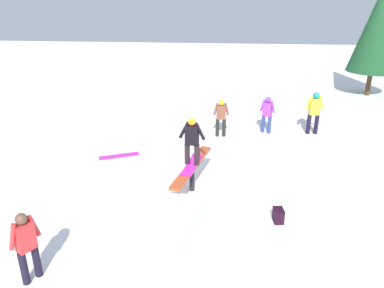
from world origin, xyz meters
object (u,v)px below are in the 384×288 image
Objects in this scene: bystander_red at (26,244)px; backpack_on_snow at (278,215)px; pine_tree_far at (379,26)px; loose_snowboard_magenta at (119,156)px; bystander_yellow at (314,111)px; main_rider_on_rail at (192,142)px; bystander_purple at (267,113)px; rail_feature at (192,169)px; bystander_brown at (221,116)px.

backpack_on_snow is at bearing -33.39° from bystander_red.
backpack_on_snow is 13.75m from pine_tree_far.
pine_tree_far is at bearing 15.01° from loose_snowboard_magenta.
bystander_red is 10.75m from bystander_yellow.
main_rider_on_rail reaches higher than bystander_purple.
bystander_yellow reaches higher than rail_feature.
rail_feature is 1.89× the size of bystander_purple.
bystander_red is (-8.29, 5.07, 0.03)m from bystander_purple.
bystander_yellow is 7.27m from loose_snowboard_magenta.
loose_snowboard_magenta is 14.15m from pine_tree_far.
pine_tree_far reaches higher than bystander_purple.
pine_tree_far reaches higher than bystander_red.
bystander_brown is 3.47m from bystander_yellow.
bystander_red is 0.91× the size of bystander_yellow.
rail_feature is 4.51m from bystander_red.
bystander_brown is at bearing -172.04° from backpack_on_snow.
backpack_on_snow is at bearing 99.46° from bystander_brown.
bystander_brown is 10.22m from pine_tree_far.
backpack_on_snow reaches higher than loose_snowboard_magenta.
rail_feature is 1.95× the size of main_rider_on_rail.
backpack_on_snow is at bearing 153.57° from pine_tree_far.
bystander_brown is 0.25× the size of pine_tree_far.
loose_snowboard_magenta is (-2.65, 4.97, -0.77)m from bystander_purple.
bystander_purple reaches higher than rail_feature.
rail_feature is at bearing 75.02° from bystander_brown.
main_rider_on_rail is at bearing 142.83° from pine_tree_far.
bystander_brown is at bearing 8.99° from loose_snowboard_magenta.
backpack_on_snow is (2.33, -4.81, -0.64)m from bystander_red.
bystander_purple is 5.99m from backpack_on_snow.
main_rider_on_rail is at bearing -128.25° from backpack_on_snow.
pine_tree_far is (5.96, -3.98, 2.50)m from bystander_yellow.
bystander_red is 0.26× the size of pine_tree_far.
bystander_purple reaches higher than backpack_on_snow.
bystander_yellow is at bearing -31.79° from main_rider_on_rail.
loose_snowboard_magenta is (-2.12, 3.26, -0.77)m from bystander_brown.
bystander_purple is (4.66, -2.39, -0.63)m from main_rider_on_rail.
bystander_purple is 0.87× the size of bystander_yellow.
bystander_red is 4.24× the size of backpack_on_snow.
bystander_purple is at bearing -168.39° from bystander_brown.
main_rider_on_rail is at bearing 75.02° from bystander_brown.
bystander_yellow is 6.37m from backpack_on_snow.
loose_snowboard_magenta is at bearing 29.78° from bystander_red.
pine_tree_far reaches higher than bystander_brown.
rail_feature is at bearing -5.60° from bystander_red.
main_rider_on_rail is 0.97× the size of bystander_brown.
bystander_yellow is 0.29× the size of pine_tree_far.
pine_tree_far is (6.54, -7.40, 2.62)m from bystander_brown.
bystander_brown is at bearing -139.47° from bystander_purple.
rail_feature is 3.33m from loose_snowboard_magenta.
loose_snowboard_magenta is (-2.71, 6.69, -0.88)m from bystander_yellow.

